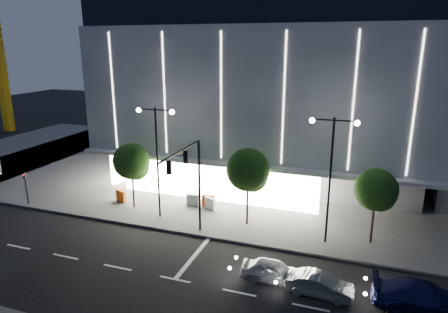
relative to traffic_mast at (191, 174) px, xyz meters
The scene contains 17 objects.
ground 6.12m from the traffic_mast, 106.66° to the right, with size 160.00×160.00×0.00m, color black.
sidewalk_museum 21.62m from the traffic_mast, 79.04° to the left, with size 70.00×40.00×0.15m, color #474747.
museum 19.54m from the traffic_mast, 84.04° to the left, with size 30.00×25.80×18.00m.
traffic_mast is the anchor object (origin of this frame).
street_lamp_west 4.89m from the traffic_mast, 146.35° to the left, with size 3.16×0.36×9.00m.
street_lamp_east 9.43m from the traffic_mast, 16.48° to the left, with size 3.16×0.36×9.00m.
ped_signal_far 16.35m from the traffic_mast, behind, with size 0.22×0.24×3.00m.
tree_left 7.95m from the traffic_mast, 152.16° to the left, with size 3.02×3.02×5.72m.
tree_mid 4.82m from the traffic_mast, 50.58° to the left, with size 3.25×3.25×6.15m.
tree_right 12.63m from the traffic_mast, 17.02° to the left, with size 2.91×2.91×5.51m.
car_lead 8.43m from the traffic_mast, 24.88° to the right, with size 1.53×3.81×1.30m, color #A0A2A8.
car_second 10.87m from the traffic_mast, 20.81° to the right, with size 1.30×3.74×1.23m, color gray.
car_third 15.56m from the traffic_mast, 12.04° to the right, with size 2.17×5.34×1.55m, color #131748.
barrier_a 10.71m from the traffic_mast, 153.52° to the left, with size 1.10×0.25×1.00m, color #FF610E.
barrier_b 7.49m from the traffic_mast, 113.16° to the left, with size 1.10×0.25×1.00m, color silver.
barrier_c 7.40m from the traffic_mast, 100.33° to the left, with size 1.10×0.25×1.00m, color red.
barrier_d 6.95m from the traffic_mast, 97.60° to the left, with size 1.10×0.25×1.00m, color white.
Camera 1 is at (11.67, -20.25, 13.53)m, focal length 32.00 mm.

